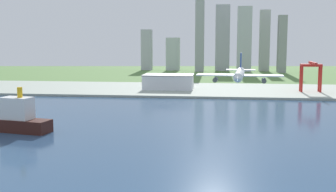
{
  "coord_description": "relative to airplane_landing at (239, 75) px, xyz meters",
  "views": [
    {
      "loc": [
        4.82,
        -27.64,
        61.36
      ],
      "look_at": [
        -19.8,
        175.5,
        34.61
      ],
      "focal_mm": 46.59,
      "sensor_mm": 36.0,
      "label": 1
    }
  ],
  "objects": [
    {
      "name": "port_crane_red",
      "position": [
        92.19,
        305.78,
        -18.86
      ],
      "size": [
        22.92,
        35.64,
        33.97
      ],
      "color": "red",
      "rests_on": "industrial_pier"
    },
    {
      "name": "airplane_landing",
      "position": [
        0.0,
        0.0,
        0.0
      ],
      "size": [
        38.99,
        43.07,
        12.79
      ],
      "color": "white"
    },
    {
      "name": "industrial_pier",
      "position": [
        -13.18,
        321.32,
        -44.44
      ],
      "size": [
        840.0,
        140.0,
        2.5
      ],
      "primitive_type": "cube",
      "color": "#9CA79A",
      "rests_on": "ground"
    },
    {
      "name": "warehouse_main",
      "position": [
        -69.98,
        316.39,
        -34.55
      ],
      "size": [
        59.07,
        36.64,
        17.24
      ],
      "color": "silver",
      "rests_on": "industrial_pier"
    },
    {
      "name": "cargo_ship",
      "position": [
        -145.48,
        75.47,
        -37.21
      ],
      "size": [
        57.42,
        24.5,
        29.88
      ],
      "color": "#381914",
      "rests_on": "water_bay"
    },
    {
      "name": "water_bay",
      "position": [
        -13.18,
        71.32,
        -45.62
      ],
      "size": [
        840.0,
        360.0,
        0.15
      ],
      "primitive_type": "cube",
      "color": "#2D4C70",
      "rests_on": "ground"
    },
    {
      "name": "ground_plane",
      "position": [
        -13.18,
        131.32,
        -45.69
      ],
      "size": [
        2400.0,
        2400.0,
        0.0
      ],
      "primitive_type": "plane",
      "color": "#577F41"
    },
    {
      "name": "distant_skyline",
      "position": [
        -3.69,
        651.57,
        12.11
      ],
      "size": [
        275.96,
        56.66,
        148.49
      ],
      "color": "#AFAFBD",
      "rests_on": "ground"
    }
  ]
}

